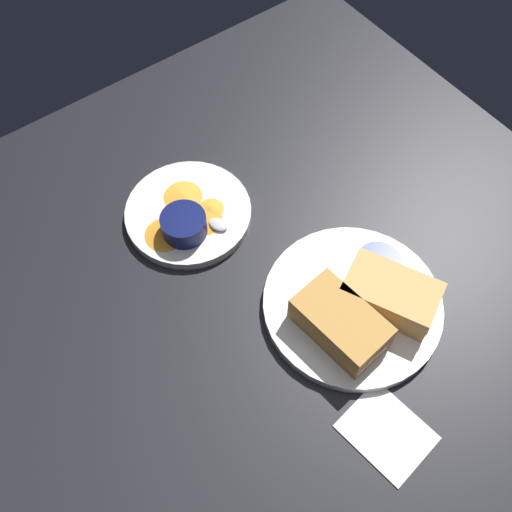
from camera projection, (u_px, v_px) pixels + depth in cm
name	position (u px, v px, depth cm)	size (l,w,h in cm)	color
ground_plane	(273.00, 314.00, 88.78)	(110.00, 110.00, 3.00)	black
plate_sandwich_main	(352.00, 305.00, 87.04)	(26.06, 26.06, 1.60)	silver
sandwich_half_near	(340.00, 323.00, 82.07)	(13.95, 8.99, 4.80)	#C68C42
sandwich_half_far	(390.00, 294.00, 84.34)	(15.02, 12.59, 4.80)	tan
ramekin_dark_sauce	(377.00, 267.00, 86.90)	(6.57, 6.57, 4.00)	navy
spoon_by_dark_ramekin	(349.00, 294.00, 86.66)	(2.38, 9.92, 0.80)	silver
plate_chips_companion	(188.00, 213.00, 95.44)	(20.10, 20.10, 1.60)	silver
ramekin_light_gravy	(184.00, 224.00, 91.15)	(7.06, 7.06, 3.43)	#0C144C
spoon_by_gravy_ramekin	(211.00, 221.00, 93.25)	(9.69, 5.10, 0.80)	silver
plantain_chip_scatter	(185.00, 216.00, 93.83)	(13.05, 15.64, 0.60)	orange
paper_napkin_folded	(387.00, 432.00, 78.15)	(11.00, 9.00, 0.40)	white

